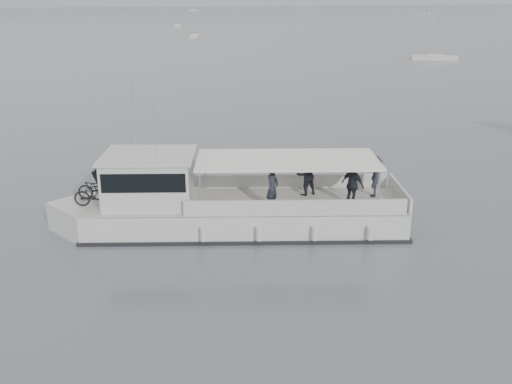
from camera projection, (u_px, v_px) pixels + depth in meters
name	position (u px, v px, depth m)	size (l,w,h in m)	color
ground	(125.00, 250.00, 22.74)	(1400.00, 1400.00, 0.00)	#51595F
tour_boat	(214.00, 205.00, 24.51)	(15.16, 7.85, 6.44)	silver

